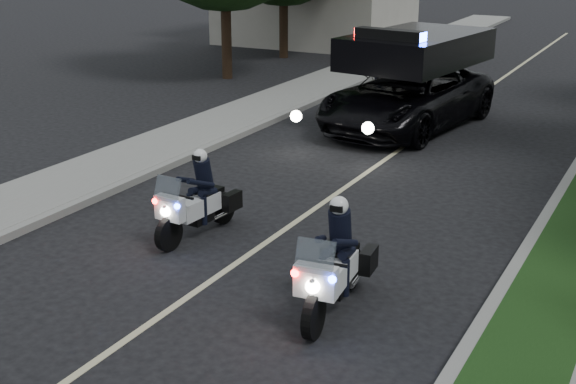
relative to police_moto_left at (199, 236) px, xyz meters
name	(u,v)px	position (x,y,z in m)	size (l,w,h in m)	color
ground	(140,330)	(1.22, -3.22, 0.00)	(120.00, 120.00, 0.00)	black
curb_right	(573,172)	(5.32, 6.78, 0.07)	(0.20, 60.00, 0.15)	gray
curb_left	(252,129)	(-2.88, 6.78, 0.07)	(0.20, 60.00, 0.15)	gray
sidewalk_left	(217,124)	(-3.98, 6.78, 0.08)	(2.00, 60.00, 0.16)	gray
lane_marking	(397,151)	(1.22, 6.78, 0.00)	(0.12, 50.00, 0.01)	#BFB78C
police_moto_left	(199,236)	(0.00, 0.00, 0.00)	(0.65, 1.85, 1.57)	silver
police_moto_right	(334,310)	(3.30, -1.45, 0.00)	(0.69, 1.98, 1.69)	white
police_suv	(406,128)	(0.60, 9.14, 0.00)	(2.82, 6.09, 2.96)	black
bicycle	(380,98)	(-1.43, 12.38, 0.00)	(0.54, 1.55, 0.81)	black
cyclist	(380,98)	(-1.43, 12.38, 0.00)	(0.58, 0.38, 1.60)	black
tree_left_near	(227,78)	(-7.57, 13.03, 0.00)	(6.58, 6.58, 10.97)	#183B13
tree_left_far	(284,58)	(-7.98, 18.10, 0.00)	(5.85, 5.85, 9.75)	#143410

